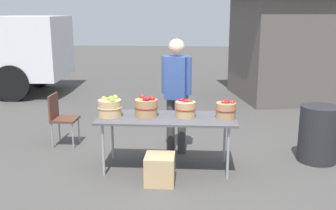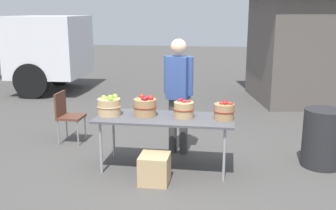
{
  "view_description": "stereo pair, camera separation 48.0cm",
  "coord_description": "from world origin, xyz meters",
  "px_view_note": "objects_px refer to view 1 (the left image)",
  "views": [
    {
      "loc": [
        0.37,
        -5.17,
        2.17
      ],
      "look_at": [
        0.0,
        0.3,
        0.85
      ],
      "focal_mm": 41.75,
      "sensor_mm": 36.0,
      "label": 1
    },
    {
      "loc": [
        0.85,
        -5.11,
        2.17
      ],
      "look_at": [
        0.0,
        0.3,
        0.85
      ],
      "focal_mm": 41.75,
      "sensor_mm": 36.0,
      "label": 2
    }
  ],
  "objects_px": {
    "apple_basket_red_1": "(185,109)",
    "produce_crate": "(160,169)",
    "folding_chair": "(61,115)",
    "trash_barrel": "(318,134)",
    "apple_basket_green_0": "(110,107)",
    "market_table": "(167,120)",
    "vendor_adult": "(176,87)",
    "apple_basket_red_2": "(226,109)",
    "apple_basket_red_0": "(146,107)"
  },
  "relations": [
    {
      "from": "apple_basket_red_0",
      "to": "produce_crate",
      "type": "bearing_deg",
      "value": -66.76
    },
    {
      "from": "apple_basket_red_0",
      "to": "folding_chair",
      "type": "xyz_separation_m",
      "value": [
        -1.53,
        0.84,
        -0.37
      ]
    },
    {
      "from": "apple_basket_red_1",
      "to": "vendor_adult",
      "type": "bearing_deg",
      "value": 104.13
    },
    {
      "from": "folding_chair",
      "to": "produce_crate",
      "type": "distance_m",
      "value": 2.26
    },
    {
      "from": "apple_basket_red_0",
      "to": "apple_basket_red_1",
      "type": "height_order",
      "value": "apple_basket_red_0"
    },
    {
      "from": "vendor_adult",
      "to": "apple_basket_red_2",
      "type": "bearing_deg",
      "value": 152.05
    },
    {
      "from": "apple_basket_red_2",
      "to": "folding_chair",
      "type": "relative_size",
      "value": 0.33
    },
    {
      "from": "apple_basket_red_0",
      "to": "apple_basket_red_1",
      "type": "xyz_separation_m",
      "value": [
        0.54,
        -0.0,
        -0.01
      ]
    },
    {
      "from": "apple_basket_red_2",
      "to": "folding_chair",
      "type": "bearing_deg",
      "value": 161.78
    },
    {
      "from": "apple_basket_green_0",
      "to": "apple_basket_red_0",
      "type": "bearing_deg",
      "value": 5.43
    },
    {
      "from": "apple_basket_red_0",
      "to": "apple_basket_green_0",
      "type": "bearing_deg",
      "value": -174.57
    },
    {
      "from": "trash_barrel",
      "to": "folding_chair",
      "type": "bearing_deg",
      "value": 173.64
    },
    {
      "from": "apple_basket_green_0",
      "to": "apple_basket_red_0",
      "type": "distance_m",
      "value": 0.5
    },
    {
      "from": "apple_basket_green_0",
      "to": "vendor_adult",
      "type": "height_order",
      "value": "vendor_adult"
    },
    {
      "from": "folding_chair",
      "to": "apple_basket_green_0",
      "type": "bearing_deg",
      "value": -130.84
    },
    {
      "from": "apple_basket_red_1",
      "to": "folding_chair",
      "type": "bearing_deg",
      "value": 157.83
    },
    {
      "from": "vendor_adult",
      "to": "trash_barrel",
      "type": "bearing_deg",
      "value": -171.93
    },
    {
      "from": "apple_basket_green_0",
      "to": "produce_crate",
      "type": "bearing_deg",
      "value": -33.9
    },
    {
      "from": "apple_basket_red_0",
      "to": "apple_basket_red_2",
      "type": "xyz_separation_m",
      "value": [
        1.09,
        -0.02,
        -0.01
      ]
    },
    {
      "from": "apple_basket_red_2",
      "to": "vendor_adult",
      "type": "distance_m",
      "value": 0.96
    },
    {
      "from": "market_table",
      "to": "apple_basket_green_0",
      "type": "xyz_separation_m",
      "value": [
        -0.78,
        -0.0,
        0.17
      ]
    },
    {
      "from": "apple_basket_red_1",
      "to": "trash_barrel",
      "type": "bearing_deg",
      "value": 11.47
    },
    {
      "from": "apple_basket_green_0",
      "to": "vendor_adult",
      "type": "distance_m",
      "value": 1.12
    },
    {
      "from": "market_table",
      "to": "produce_crate",
      "type": "relative_size",
      "value": 5.03
    },
    {
      "from": "apple_basket_green_0",
      "to": "market_table",
      "type": "bearing_deg",
      "value": 0.31
    },
    {
      "from": "apple_basket_red_0",
      "to": "produce_crate",
      "type": "relative_size",
      "value": 0.88
    },
    {
      "from": "apple_basket_red_2",
      "to": "apple_basket_red_1",
      "type": "bearing_deg",
      "value": 177.99
    },
    {
      "from": "folding_chair",
      "to": "apple_basket_red_1",
      "type": "bearing_deg",
      "value": -112.15
    },
    {
      "from": "apple_basket_green_0",
      "to": "folding_chair",
      "type": "relative_size",
      "value": 0.39
    },
    {
      "from": "apple_basket_red_2",
      "to": "folding_chair",
      "type": "height_order",
      "value": "apple_basket_red_2"
    },
    {
      "from": "market_table",
      "to": "produce_crate",
      "type": "xyz_separation_m",
      "value": [
        -0.05,
        -0.5,
        -0.52
      ]
    },
    {
      "from": "apple_basket_red_0",
      "to": "vendor_adult",
      "type": "xyz_separation_m",
      "value": [
        0.39,
        0.61,
        0.17
      ]
    },
    {
      "from": "market_table",
      "to": "vendor_adult",
      "type": "relative_size",
      "value": 1.07
    },
    {
      "from": "apple_basket_red_2",
      "to": "vendor_adult",
      "type": "xyz_separation_m",
      "value": [
        -0.7,
        0.63,
        0.18
      ]
    },
    {
      "from": "apple_basket_red_1",
      "to": "folding_chair",
      "type": "distance_m",
      "value": 2.26
    },
    {
      "from": "apple_basket_red_0",
      "to": "vendor_adult",
      "type": "relative_size",
      "value": 0.19
    },
    {
      "from": "apple_basket_red_1",
      "to": "produce_crate",
      "type": "distance_m",
      "value": 0.92
    },
    {
      "from": "produce_crate",
      "to": "folding_chair",
      "type": "bearing_deg",
      "value": 141.88
    },
    {
      "from": "trash_barrel",
      "to": "produce_crate",
      "type": "relative_size",
      "value": 2.21
    },
    {
      "from": "vendor_adult",
      "to": "produce_crate",
      "type": "xyz_separation_m",
      "value": [
        -0.15,
        -1.15,
        -0.86
      ]
    },
    {
      "from": "vendor_adult",
      "to": "produce_crate",
      "type": "height_order",
      "value": "vendor_adult"
    },
    {
      "from": "apple_basket_red_2",
      "to": "apple_basket_red_0",
      "type": "bearing_deg",
      "value": 178.81
    },
    {
      "from": "vendor_adult",
      "to": "folding_chair",
      "type": "relative_size",
      "value": 2.06
    },
    {
      "from": "apple_basket_red_1",
      "to": "trash_barrel",
      "type": "xyz_separation_m",
      "value": [
        1.95,
        0.4,
        -0.45
      ]
    },
    {
      "from": "apple_basket_red_2",
      "to": "trash_barrel",
      "type": "distance_m",
      "value": 1.53
    },
    {
      "from": "apple_basket_red_1",
      "to": "vendor_adult",
      "type": "height_order",
      "value": "vendor_adult"
    },
    {
      "from": "produce_crate",
      "to": "apple_basket_red_0",
      "type": "bearing_deg",
      "value": 113.24
    },
    {
      "from": "apple_basket_red_2",
      "to": "trash_barrel",
      "type": "relative_size",
      "value": 0.35
    },
    {
      "from": "apple_basket_green_0",
      "to": "apple_basket_red_2",
      "type": "distance_m",
      "value": 1.59
    },
    {
      "from": "apple_basket_red_0",
      "to": "vendor_adult",
      "type": "distance_m",
      "value": 0.74
    }
  ]
}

